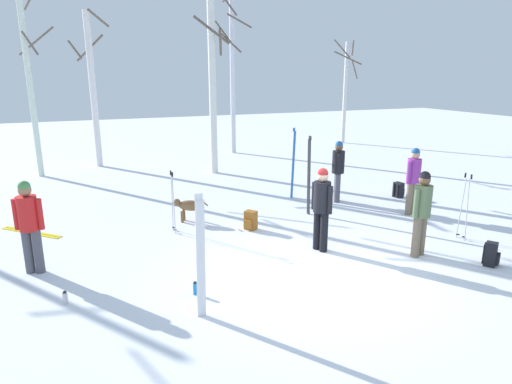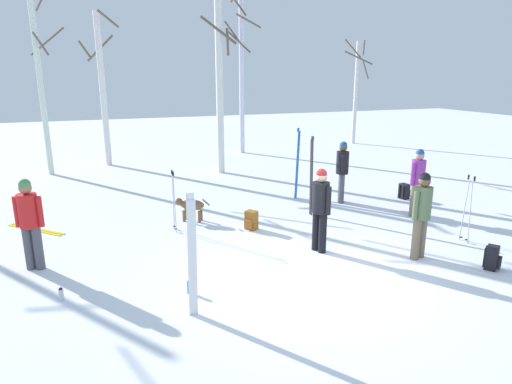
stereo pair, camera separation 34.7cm
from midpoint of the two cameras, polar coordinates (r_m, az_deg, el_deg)
ground_plane at (r=8.20m, az=9.15°, el=-10.44°), size 60.00×60.00×0.00m
person_0 at (r=8.85m, az=-26.22°, el=-3.09°), size 0.49×0.34×1.72m
person_1 at (r=12.43m, az=11.86°, el=3.06°), size 0.34×0.47×1.72m
person_2 at (r=11.75m, az=20.93°, el=1.68°), size 0.50×0.34×1.72m
person_3 at (r=9.05m, az=21.64°, el=-2.20°), size 0.50×0.34×1.72m
person_4 at (r=8.88m, az=9.42°, el=-1.65°), size 0.34×0.50×1.72m
dog at (r=10.84m, az=-7.55°, el=-1.76°), size 0.80×0.50×0.57m
ski_pair_planted_0 at (r=6.50m, az=-6.71°, el=-8.26°), size 0.16×0.03×1.90m
ski_pair_planted_1 at (r=11.19m, az=8.05°, el=2.01°), size 0.02×0.18×2.01m
ski_pair_planted_2 at (r=12.71m, az=6.15°, el=3.67°), size 0.23×0.19×2.02m
ski_pair_lying_1 at (r=11.38m, az=-25.81°, el=-4.37°), size 1.33×1.33×0.05m
ski_poles_0 at (r=10.40m, az=26.54°, el=-1.74°), size 0.07×0.26×1.46m
ski_poles_1 at (r=10.11m, az=-9.60°, el=-0.92°), size 0.07×0.27×1.41m
backpack_0 at (r=13.45m, az=19.29°, el=0.07°), size 0.31×0.29×0.44m
backpack_1 at (r=10.22m, az=0.35°, el=-3.70°), size 0.34×0.34×0.44m
backpack_2 at (r=9.38m, az=29.15°, el=-7.47°), size 0.33×0.34×0.44m
water_bottle_0 at (r=7.79m, az=-22.65°, el=-12.11°), size 0.07×0.07×0.21m
water_bottle_1 at (r=7.47m, az=-7.25°, el=-12.12°), size 0.07×0.07×0.23m
birch_tree_1 at (r=17.04m, az=-25.71°, el=14.93°), size 1.73×1.79×7.43m
birch_tree_2 at (r=18.01m, az=-18.68°, el=12.67°), size 1.50×1.37×5.69m
birch_tree_3 at (r=15.78m, az=-4.05°, el=15.73°), size 1.45×1.44×7.16m
birch_tree_4 at (r=19.87m, az=-1.36°, el=15.36°), size 1.41×1.02×6.89m
birch_tree_5 at (r=23.21m, az=13.23°, el=12.70°), size 1.58×1.21×5.09m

